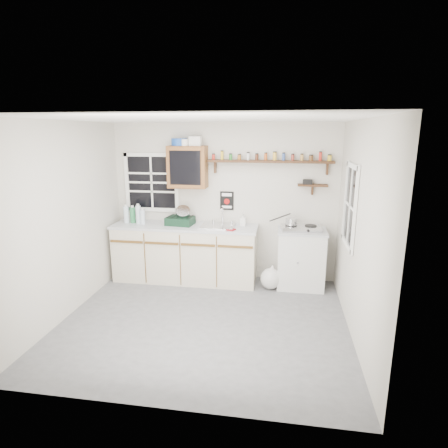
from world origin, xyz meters
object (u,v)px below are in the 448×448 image
object	(u,v)px
spice_shelf	(271,161)
dish_rack	(181,218)
upper_cabinet	(188,167)
right_cabinet	(301,258)
hotplate	(301,228)
main_cabinet	(185,253)

from	to	relation	value
spice_shelf	dish_rack	size ratio (longest dim) A/B	4.25
upper_cabinet	spice_shelf	bearing A→B (deg)	3.08
right_cabinet	hotplate	distance (m)	0.49
upper_cabinet	main_cabinet	bearing A→B (deg)	-103.68
upper_cabinet	spice_shelf	distance (m)	1.29
right_cabinet	dish_rack	world-z (taller)	dish_rack
dish_rack	hotplate	distance (m)	1.87
upper_cabinet	right_cabinet	bearing A→B (deg)	-3.76
upper_cabinet	dish_rack	distance (m)	0.82
upper_cabinet	hotplate	distance (m)	1.98
spice_shelf	dish_rack	bearing A→B (deg)	-172.61
right_cabinet	hotplate	bearing A→B (deg)	-143.06
upper_cabinet	hotplate	size ratio (longest dim) A/B	1.05
hotplate	dish_rack	bearing A→B (deg)	171.58
main_cabinet	spice_shelf	xyz separation A→B (m)	(1.32, 0.21, 1.47)
right_cabinet	spice_shelf	world-z (taller)	spice_shelf
main_cabinet	upper_cabinet	distance (m)	1.37
hotplate	right_cabinet	bearing A→B (deg)	29.38
right_cabinet	main_cabinet	bearing A→B (deg)	-179.21
right_cabinet	spice_shelf	distance (m)	1.57
right_cabinet	upper_cabinet	xyz separation A→B (m)	(-1.80, 0.12, 1.37)
main_cabinet	hotplate	distance (m)	1.87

